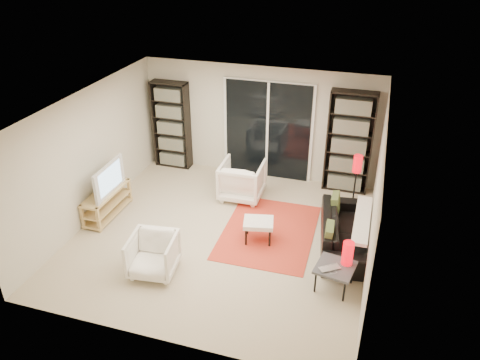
% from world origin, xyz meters
% --- Properties ---
extents(floor, '(5.00, 5.00, 0.00)m').
position_xyz_m(floor, '(0.00, 0.00, 0.00)').
color(floor, beige).
rests_on(floor, ground).
extents(wall_back, '(5.00, 0.02, 2.40)m').
position_xyz_m(wall_back, '(0.00, 2.50, 1.20)').
color(wall_back, beige).
rests_on(wall_back, ground).
extents(wall_front, '(5.00, 0.02, 2.40)m').
position_xyz_m(wall_front, '(0.00, -2.50, 1.20)').
color(wall_front, beige).
rests_on(wall_front, ground).
extents(wall_left, '(0.02, 5.00, 2.40)m').
position_xyz_m(wall_left, '(-2.50, 0.00, 1.20)').
color(wall_left, beige).
rests_on(wall_left, ground).
extents(wall_right, '(0.02, 5.00, 2.40)m').
position_xyz_m(wall_right, '(2.50, 0.00, 1.20)').
color(wall_right, beige).
rests_on(wall_right, ground).
extents(ceiling, '(5.00, 5.00, 0.02)m').
position_xyz_m(ceiling, '(0.00, 0.00, 2.40)').
color(ceiling, white).
rests_on(ceiling, wall_back).
extents(sliding_door, '(1.92, 0.08, 2.16)m').
position_xyz_m(sliding_door, '(0.20, 2.46, 1.05)').
color(sliding_door, white).
rests_on(sliding_door, ground).
extents(bookshelf_left, '(0.80, 0.30, 1.95)m').
position_xyz_m(bookshelf_left, '(-1.95, 2.33, 0.98)').
color(bookshelf_left, black).
rests_on(bookshelf_left, ground).
extents(bookshelf_right, '(0.90, 0.30, 2.10)m').
position_xyz_m(bookshelf_right, '(1.90, 2.33, 1.05)').
color(bookshelf_right, black).
rests_on(bookshelf_right, ground).
extents(tv_stand, '(0.38, 1.20, 0.50)m').
position_xyz_m(tv_stand, '(-2.28, 0.02, 0.26)').
color(tv_stand, tan).
rests_on(tv_stand, floor).
extents(tv, '(0.16, 1.00, 0.57)m').
position_xyz_m(tv, '(-2.26, 0.02, 0.79)').
color(tv, black).
rests_on(tv, tv_stand).
extents(rug, '(1.62, 2.18, 0.01)m').
position_xyz_m(rug, '(0.78, 0.35, 0.01)').
color(rug, red).
rests_on(rug, floor).
extents(sofa, '(1.00, 2.00, 0.56)m').
position_xyz_m(sofa, '(2.08, 0.35, 0.28)').
color(sofa, black).
rests_on(sofa, floor).
extents(armchair_back, '(0.84, 0.86, 0.77)m').
position_xyz_m(armchair_back, '(-0.04, 1.39, 0.38)').
color(armchair_back, white).
rests_on(armchair_back, floor).
extents(armchair_front, '(0.78, 0.80, 0.66)m').
position_xyz_m(armchair_front, '(-0.69, -1.25, 0.33)').
color(armchair_front, white).
rests_on(armchair_front, floor).
extents(ottoman, '(0.58, 0.51, 0.40)m').
position_xyz_m(ottoman, '(0.66, 0.05, 0.34)').
color(ottoman, white).
rests_on(ottoman, floor).
extents(side_table, '(0.63, 0.63, 0.40)m').
position_xyz_m(side_table, '(2.06, -0.80, 0.36)').
color(side_table, '#444549').
rests_on(side_table, floor).
extents(laptop, '(0.37, 0.35, 0.02)m').
position_xyz_m(laptop, '(2.01, -0.92, 0.41)').
color(laptop, silver).
rests_on(laptop, side_table).
extents(table_lamp, '(0.17, 0.17, 0.37)m').
position_xyz_m(table_lamp, '(2.21, -0.67, 0.59)').
color(table_lamp, red).
rests_on(table_lamp, side_table).
extents(floor_lamp, '(0.18, 0.18, 1.20)m').
position_xyz_m(floor_lamp, '(2.13, 1.45, 0.90)').
color(floor_lamp, black).
rests_on(floor_lamp, floor).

